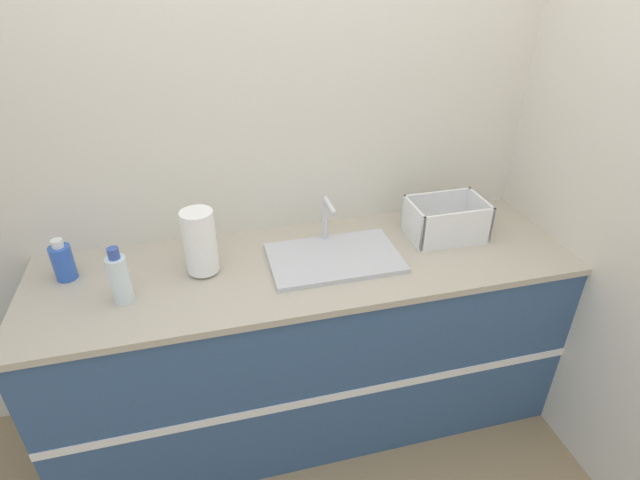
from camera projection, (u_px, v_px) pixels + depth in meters
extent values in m
plane|color=#937A56|center=(326.00, 464.00, 2.29)|extent=(12.00, 12.00, 0.00)
cube|color=beige|center=(288.00, 143.00, 2.20)|extent=(4.65, 0.06, 2.60)
cube|color=beige|center=(568.00, 148.00, 2.14)|extent=(0.06, 2.66, 2.60)
cube|color=#33517A|center=(309.00, 345.00, 2.34)|extent=(2.25, 0.66, 0.87)
cube|color=white|center=(327.00, 398.00, 2.07)|extent=(2.25, 0.01, 0.04)
cube|color=#B2A893|center=(308.00, 265.00, 2.11)|extent=(2.28, 0.69, 0.03)
cube|color=silver|center=(334.00, 258.00, 2.11)|extent=(0.55, 0.35, 0.02)
cylinder|color=silver|center=(325.00, 218.00, 2.18)|extent=(0.02, 0.02, 0.20)
cylinder|color=silver|center=(330.00, 206.00, 2.07)|extent=(0.02, 0.15, 0.02)
cylinder|color=#4C4C51|center=(204.00, 270.00, 2.04)|extent=(0.10, 0.10, 0.01)
cylinder|color=white|center=(200.00, 242.00, 1.97)|extent=(0.13, 0.13, 0.26)
cube|color=white|center=(444.00, 235.00, 2.29)|extent=(0.34, 0.23, 0.01)
cube|color=white|center=(458.00, 229.00, 2.15)|extent=(0.34, 0.01, 0.16)
cube|color=white|center=(436.00, 207.00, 2.33)|extent=(0.34, 0.01, 0.16)
cube|color=white|center=(413.00, 222.00, 2.21)|extent=(0.01, 0.23, 0.16)
cube|color=white|center=(479.00, 214.00, 2.28)|extent=(0.01, 0.23, 0.16)
cylinder|color=silver|center=(120.00, 280.00, 1.83)|extent=(0.07, 0.07, 0.19)
cylinder|color=#334C9E|center=(113.00, 253.00, 1.77)|extent=(0.04, 0.04, 0.04)
cylinder|color=#2D56B7|center=(63.00, 263.00, 1.97)|extent=(0.08, 0.08, 0.15)
cylinder|color=silver|center=(57.00, 244.00, 1.92)|extent=(0.04, 0.04, 0.03)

